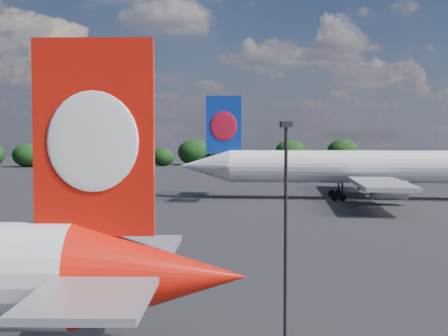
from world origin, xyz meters
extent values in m
plane|color=black|center=(0.00, 60.00, 0.00)|extent=(500.00, 500.00, 0.00)
cone|color=red|center=(7.66, -9.06, 4.59)|extent=(8.31, 6.41, 4.59)
cube|color=red|center=(5.01, -8.31, 10.45)|extent=(4.98, 1.82, 8.25)
ellipsoid|color=white|center=(4.94, -8.57, 10.29)|extent=(3.76, 1.23, 4.22)
ellipsoid|color=white|center=(5.09, -8.04, 10.29)|extent=(3.76, 1.23, 4.22)
cube|color=#929499|center=(4.52, -13.41, 4.95)|extent=(5.47, 6.42, 0.28)
cube|color=#929499|center=(7.27, -3.70, 4.95)|extent=(5.47, 6.42, 0.28)
cylinder|color=white|center=(50.56, 58.89, 5.39)|extent=(40.36, 19.08, 5.39)
cone|color=white|center=(27.25, 67.37, 5.39)|extent=(9.95, 8.02, 5.39)
cube|color=#0D3199|center=(30.29, 66.27, 12.30)|extent=(5.76, 2.53, 9.71)
ellipsoid|color=red|center=(30.18, 65.96, 12.10)|extent=(4.33, 1.75, 4.96)
ellipsoid|color=red|center=(30.40, 66.57, 12.10)|extent=(4.33, 1.75, 4.96)
cube|color=#929499|center=(27.25, 61.06, 5.82)|extent=(6.77, 7.74, 0.32)
cube|color=#929499|center=(31.30, 72.21, 5.82)|extent=(6.77, 7.74, 0.32)
cube|color=#929499|center=(47.79, 44.98, 3.67)|extent=(13.96, 22.67, 0.59)
cube|color=#929499|center=(57.38, 71.33, 3.67)|extent=(13.96, 22.67, 0.59)
cylinder|color=#929499|center=(51.67, 49.31, 2.27)|extent=(6.06, 4.58, 2.91)
cube|color=#929499|center=(51.67, 49.31, 3.02)|extent=(2.34, 1.12, 1.29)
cylinder|color=#929499|center=(57.57, 65.53, 2.27)|extent=(6.06, 4.58, 2.91)
cube|color=#929499|center=(57.57, 65.53, 3.02)|extent=(2.34, 1.12, 1.29)
cylinder|color=black|center=(47.43, 56.59, 1.62)|extent=(0.39, 0.39, 2.70)
cylinder|color=black|center=(47.43, 56.59, 0.59)|extent=(1.28, 0.86, 1.19)
cylinder|color=black|center=(46.31, 56.99, 0.59)|extent=(1.28, 0.86, 1.19)
cylinder|color=black|center=(49.64, 62.67, 1.62)|extent=(0.39, 0.39, 2.70)
cylinder|color=black|center=(49.64, 62.67, 0.59)|extent=(1.28, 0.86, 1.19)
cylinder|color=black|center=(48.52, 63.08, 0.59)|extent=(1.28, 0.86, 1.19)
cylinder|color=black|center=(13.87, -7.48, 5.46)|extent=(0.16, 0.16, 10.91)
cube|color=black|center=(13.87, -7.48, 11.06)|extent=(0.55, 0.30, 0.28)
cube|color=yellow|center=(12.00, 182.00, 4.00)|extent=(5.00, 0.30, 3.00)
cylinder|color=gray|center=(12.00, 182.00, 1.25)|extent=(0.30, 0.30, 2.50)
ellipsoid|color=black|center=(-6.80, 183.21, 3.93)|extent=(10.21, 8.64, 7.85)
ellipsoid|color=black|center=(2.53, 181.63, 4.43)|extent=(11.52, 9.75, 8.86)
ellipsoid|color=black|center=(12.32, 178.92, 2.99)|extent=(7.78, 6.58, 5.99)
ellipsoid|color=black|center=(22.83, 181.67, 4.48)|extent=(11.65, 9.86, 8.96)
ellipsoid|color=black|center=(37.94, 178.07, 3.14)|extent=(8.16, 6.90, 6.28)
ellipsoid|color=black|center=(50.04, 182.66, 4.59)|extent=(11.93, 10.09, 9.17)
ellipsoid|color=black|center=(60.82, 177.90, 4.41)|extent=(11.48, 9.71, 8.83)
ellipsoid|color=black|center=(69.29, 177.48, 2.80)|extent=(7.28, 6.16, 5.60)
ellipsoid|color=black|center=(84.88, 178.00, 4.45)|extent=(11.57, 9.79, 8.90)
ellipsoid|color=black|center=(92.24, 180.02, 2.83)|extent=(7.36, 6.23, 5.66)
ellipsoid|color=black|center=(105.92, 178.75, 4.60)|extent=(11.96, 10.12, 9.20)
camera|label=1|loc=(3.62, -34.93, 10.54)|focal=50.00mm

